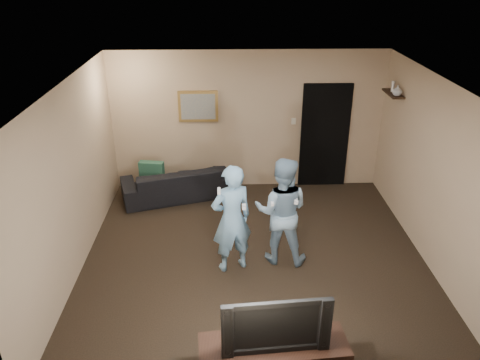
{
  "coord_description": "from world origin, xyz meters",
  "views": [
    {
      "loc": [
        -0.39,
        -5.75,
        4.05
      ],
      "look_at": [
        -0.21,
        0.3,
        1.15
      ],
      "focal_mm": 35.0,
      "sensor_mm": 36.0,
      "label": 1
    }
  ],
  "objects_px": {
    "sofa": "(177,182)",
    "television": "(275,320)",
    "wii_player_right": "(281,211)",
    "wii_player_left": "(232,219)"
  },
  "relations": [
    {
      "from": "television",
      "to": "wii_player_right",
      "type": "relative_size",
      "value": 0.67
    },
    {
      "from": "wii_player_left",
      "to": "wii_player_right",
      "type": "distance_m",
      "value": 0.73
    },
    {
      "from": "television",
      "to": "wii_player_right",
      "type": "height_order",
      "value": "wii_player_right"
    },
    {
      "from": "television",
      "to": "wii_player_right",
      "type": "bearing_deg",
      "value": 77.37
    },
    {
      "from": "wii_player_left",
      "to": "wii_player_right",
      "type": "bearing_deg",
      "value": 15.28
    },
    {
      "from": "television",
      "to": "wii_player_right",
      "type": "distance_m",
      "value": 2.23
    },
    {
      "from": "sofa",
      "to": "wii_player_left",
      "type": "distance_m",
      "value": 2.5
    },
    {
      "from": "television",
      "to": "wii_player_left",
      "type": "height_order",
      "value": "wii_player_left"
    },
    {
      "from": "wii_player_left",
      "to": "television",
      "type": "bearing_deg",
      "value": -78.95
    },
    {
      "from": "sofa",
      "to": "television",
      "type": "distance_m",
      "value": 4.51
    }
  ]
}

